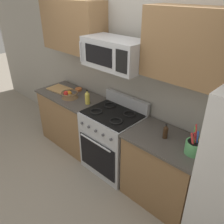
% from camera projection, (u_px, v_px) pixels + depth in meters
% --- Properties ---
extents(ground_plane, '(16.00, 16.00, 0.00)m').
position_uv_depth(ground_plane, '(81.00, 188.00, 3.15)').
color(ground_plane, gray).
extents(wall_back, '(8.00, 0.10, 2.60)m').
position_uv_depth(wall_back, '(132.00, 80.00, 3.17)').
color(wall_back, '#9E998E').
rests_on(wall_back, ground).
extents(counter_left, '(1.12, 0.62, 0.91)m').
position_uv_depth(counter_left, '(72.00, 119.00, 3.91)').
color(counter_left, olive).
rests_on(counter_left, ground).
extents(range_oven, '(0.76, 0.66, 1.09)m').
position_uv_depth(range_oven, '(113.00, 141.00, 3.32)').
color(range_oven, '#B2B5BA').
rests_on(range_oven, ground).
extents(counter_right, '(0.91, 0.62, 0.91)m').
position_uv_depth(counter_right, '(163.00, 170.00, 2.81)').
color(counter_right, olive).
rests_on(counter_right, ground).
extents(microwave, '(0.80, 0.44, 0.35)m').
position_uv_depth(microwave, '(115.00, 53.00, 2.74)').
color(microwave, '#B2B5BA').
extents(upper_cabinets_left, '(1.11, 0.34, 0.70)m').
position_uv_depth(upper_cabinets_left, '(73.00, 26.00, 3.32)').
color(upper_cabinets_left, olive).
extents(upper_cabinets_right, '(0.90, 0.34, 0.70)m').
position_uv_depth(upper_cabinets_right, '(189.00, 46.00, 2.21)').
color(upper_cabinets_right, olive).
extents(utensil_crock, '(0.18, 0.18, 0.34)m').
position_uv_depth(utensil_crock, '(194.00, 147.00, 2.35)').
color(utensil_crock, '#59AD66').
rests_on(utensil_crock, counter_right).
extents(fruit_basket, '(0.26, 0.26, 0.11)m').
position_uv_depth(fruit_basket, '(69.00, 95.00, 3.55)').
color(fruit_basket, brown).
rests_on(fruit_basket, counter_left).
extents(cutting_board, '(0.38, 0.30, 0.02)m').
position_uv_depth(cutting_board, '(59.00, 89.00, 3.87)').
color(cutting_board, tan).
rests_on(cutting_board, counter_left).
extents(bottle_soy, '(0.06, 0.06, 0.18)m').
position_uv_depth(bottle_soy, '(166.00, 132.00, 2.59)').
color(bottle_soy, '#382314').
rests_on(bottle_soy, counter_right).
extents(bottle_oil, '(0.07, 0.07, 0.22)m').
position_uv_depth(bottle_oil, '(87.00, 97.00, 3.35)').
color(bottle_oil, gold).
rests_on(bottle_oil, counter_left).
extents(prep_bowl, '(0.11, 0.11, 0.04)m').
position_uv_depth(prep_bowl, '(79.00, 89.00, 3.81)').
color(prep_bowl, '#D1662D').
rests_on(prep_bowl, counter_left).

